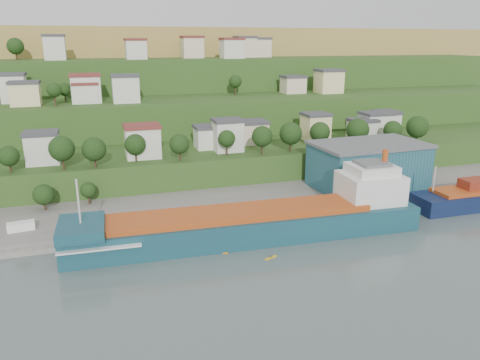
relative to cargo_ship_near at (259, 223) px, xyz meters
name	(u,v)px	position (x,y,z in m)	size (l,w,h in m)	color
ground	(273,252)	(0.10, -8.14, -3.21)	(500.00, 500.00, 0.00)	#404E4B
quay	(304,200)	(20.10, 19.86, -3.21)	(220.00, 26.00, 4.00)	slate
hillside	(159,122)	(0.12, 160.56, -3.13)	(360.00, 210.76, 96.00)	#284719
cargo_ship_near	(259,223)	(0.00, 0.00, 0.00)	(78.54, 15.32, 20.08)	#13394A
warehouse	(368,165)	(39.73, 20.14, 5.23)	(31.91, 20.52, 12.80)	#1C4F56
caravan	(21,228)	(-50.24, 14.87, -0.69)	(5.63, 2.35, 2.63)	white
dinghy	(41,237)	(-45.93, 10.80, -1.62)	(3.85, 1.44, 0.77)	silver
kayak_orange	(221,252)	(-10.35, -5.41, -2.97)	(3.10, 1.81, 0.79)	orange
kayak_yellow	(271,257)	(-1.33, -10.73, -2.99)	(2.91, 1.56, 0.73)	gold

